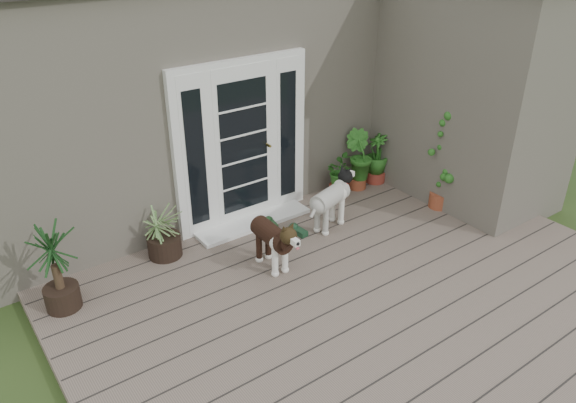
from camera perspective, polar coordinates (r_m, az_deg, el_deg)
deck at (r=6.20m, az=8.20°, el=-9.75°), size 6.20×4.60×0.12m
house_main at (r=8.75m, az=-10.90°, el=12.39°), size 7.40×4.00×3.10m
house_wing at (r=8.20m, az=18.65°, el=10.39°), size 1.60×2.40×3.10m
door_unit at (r=7.05m, az=-4.73°, el=5.96°), size 1.90×0.14×2.15m
door_step at (r=7.36m, az=-3.60°, el=-2.11°), size 1.60×0.40×0.05m
brindle_dog at (r=6.34m, az=-1.68°, el=-4.35°), size 0.35×0.77×0.63m
white_dog at (r=7.14m, az=4.35°, el=-0.40°), size 0.84×0.54×0.65m
spider_plant at (r=6.69m, az=-12.80°, el=-2.84°), size 0.87×0.87×0.72m
yucca at (r=6.09m, az=-22.84°, el=-6.31°), size 0.85×0.85×0.99m
herb_a at (r=8.02m, az=5.13°, el=2.39°), size 0.55×0.55×0.52m
herb_b at (r=8.23m, az=7.23°, el=3.54°), size 0.57×0.57×0.67m
herb_c at (r=8.47m, az=9.09°, el=4.03°), size 0.50×0.50×0.64m
sapling at (r=7.73m, az=15.92°, el=4.40°), size 0.55×0.55×1.51m
clog_left at (r=7.11m, az=1.08°, el=-3.00°), size 0.17×0.32×0.09m
clog_right at (r=7.28m, az=-1.72°, el=-2.25°), size 0.18×0.30×0.08m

